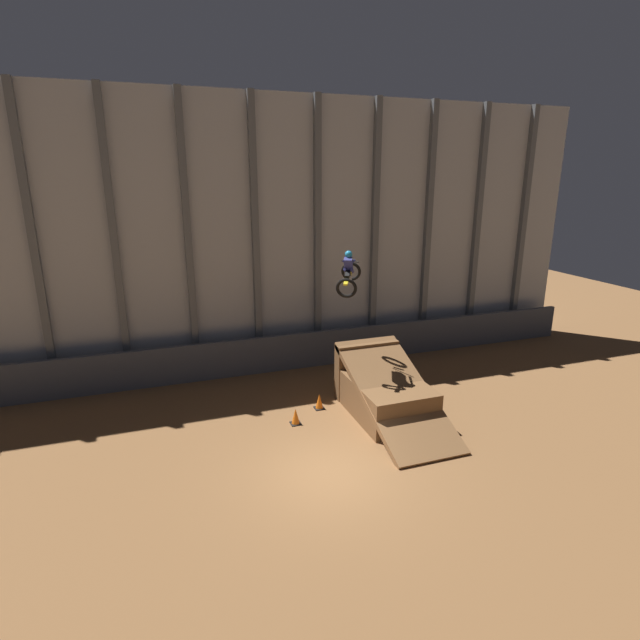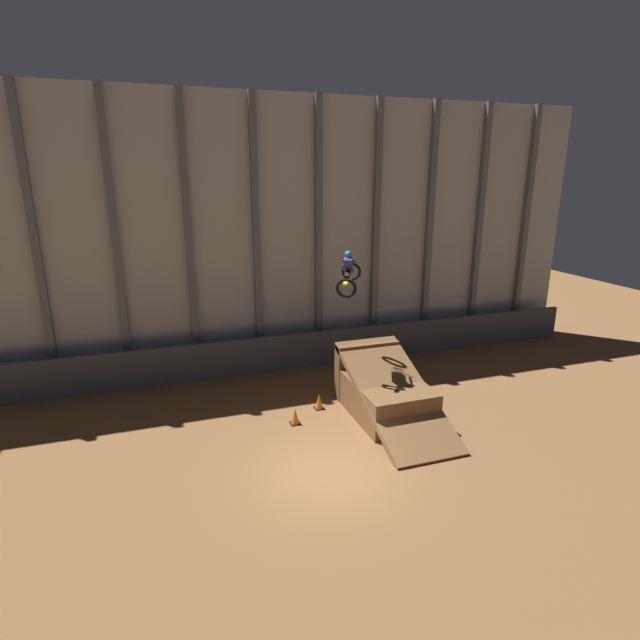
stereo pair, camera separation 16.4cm
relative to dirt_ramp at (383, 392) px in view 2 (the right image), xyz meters
name	(u,v)px [view 2 (the right image)]	position (x,y,z in m)	size (l,w,h in m)	color
ground_plane	(328,474)	(-3.22, -3.07, -0.79)	(60.00, 60.00, 0.00)	brown
arena_back_wall	(256,237)	(-3.22, 6.11, 4.98)	(32.00, 0.40, 11.53)	#ADB2B7
lower_barrier	(265,355)	(-3.22, 5.10, 0.02)	(31.36, 0.20, 1.61)	#474C56
dirt_ramp	(383,392)	(0.00, 0.00, 0.00)	(2.48, 5.38, 2.34)	brown
rider_bike_solo	(349,274)	(-1.01, 1.02, 4.19)	(1.44, 1.82, 1.61)	black
traffic_cone_near_ramp	(319,401)	(-2.12, 0.97, -0.51)	(0.36, 0.36, 0.58)	black
traffic_cone_arena_edge	(295,416)	(-3.28, 0.12, -0.51)	(0.36, 0.36, 0.58)	black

